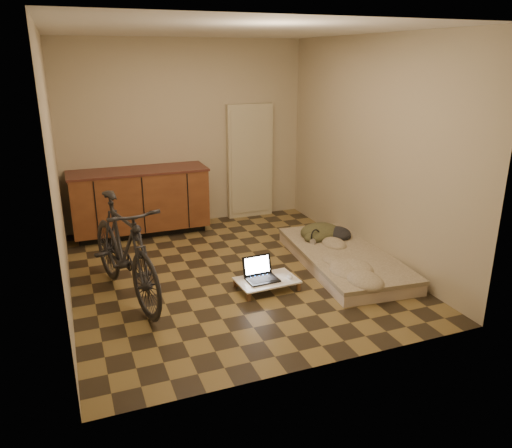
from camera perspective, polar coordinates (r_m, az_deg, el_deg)
name	(u,v)px	position (r m, az deg, el deg)	size (l,w,h in m)	color
room_shell	(230,160)	(5.37, -2.96, 7.28)	(3.50, 4.00, 2.60)	brown
cabinets	(140,201)	(7.02, -13.11, 2.54)	(1.84, 0.62, 0.91)	black
appliance_panel	(250,162)	(7.57, -0.72, 7.15)	(0.70, 0.10, 1.70)	beige
bicycle	(124,244)	(5.12, -14.87, -2.27)	(0.53, 1.80, 1.17)	black
futon	(344,258)	(6.01, 10.01, -3.86)	(1.14, 2.08, 0.17)	beige
clothing_pile	(325,227)	(6.42, 7.94, -0.39)	(0.56, 0.47, 0.22)	#3D3E24
headphones	(316,236)	(6.21, 6.85, -1.41)	(0.21, 0.20, 0.14)	black
lap_desk	(267,281)	(5.33, 1.24, -6.49)	(0.66, 0.45, 0.11)	brown
laptop	(260,274)	(5.33, 0.51, -5.77)	(0.34, 0.31, 0.23)	black
mouse	(290,277)	(5.36, 3.89, -6.03)	(0.06, 0.10, 0.03)	white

